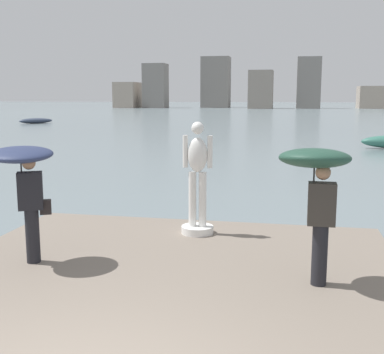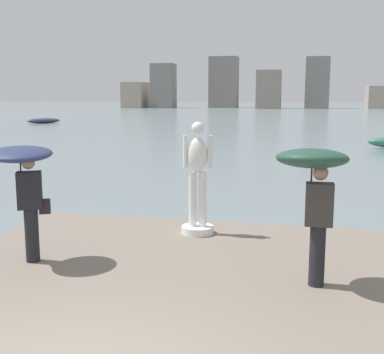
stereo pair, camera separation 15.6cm
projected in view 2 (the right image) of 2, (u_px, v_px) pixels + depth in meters
The scene contains 7 objects.
ground_plane at pixel (276, 131), 42.85m from camera, with size 400.00×400.00×0.00m, color slate.
pier at pixel (129, 333), 6.04m from camera, with size 7.22×9.74×0.40m, color slate.
statue_white_figure at pixel (198, 186), 9.55m from camera, with size 0.63×0.63×2.18m.
onlooker_left at pixel (24, 172), 7.84m from camera, with size 1.35×1.36×1.90m.
onlooker_right at pixel (314, 176), 6.84m from camera, with size 1.00×1.02×2.00m.
boat_leftward at pixel (44, 121), 55.52m from camera, with size 3.46×3.41×0.58m.
distant_skyline at pixel (311, 87), 121.55m from camera, with size 93.03×15.17×12.95m.
Camera 2 is at (1.94, -3.49, 3.07)m, focal length 46.22 mm.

